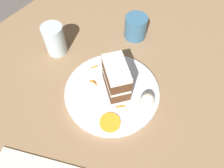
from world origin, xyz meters
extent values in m
plane|color=#4C4742|center=(0.00, 0.00, 0.00)|extent=(6.00, 6.00, 0.00)
cube|color=#846647|center=(0.00, 0.00, 0.02)|extent=(1.26, 1.06, 0.03)
cylinder|color=silver|center=(-0.04, -0.01, 0.04)|extent=(0.28, 0.28, 0.02)
cube|color=#4C2D19|center=(-0.03, -0.01, 0.07)|extent=(0.11, 0.12, 0.04)
cube|color=silver|center=(-0.03, -0.01, 0.09)|extent=(0.11, 0.12, 0.01)
cube|color=#4C2D19|center=(-0.03, -0.01, 0.12)|extent=(0.11, 0.12, 0.04)
cube|color=silver|center=(-0.03, -0.01, 0.14)|extent=(0.11, 0.12, 0.01)
ellipsoid|color=silver|center=(-0.02, -0.11, 0.07)|extent=(0.05, 0.04, 0.05)
cylinder|color=orange|center=(-0.13, -0.06, 0.05)|extent=(0.06, 0.06, 0.00)
cube|color=orange|center=(-0.01, 0.09, 0.05)|extent=(0.03, 0.02, 0.00)
cube|color=orange|center=(-0.05, 0.05, 0.05)|extent=(0.01, 0.02, 0.00)
cube|color=orange|center=(0.00, -0.10, 0.05)|extent=(0.03, 0.00, 0.00)
cube|color=orange|center=(-0.07, -0.06, 0.05)|extent=(0.02, 0.02, 0.00)
cube|color=orange|center=(-0.05, 0.06, 0.05)|extent=(0.01, 0.02, 0.00)
cylinder|color=silver|center=(-0.01, 0.25, 0.08)|extent=(0.07, 0.07, 0.11)
cylinder|color=silver|center=(-0.01, 0.25, 0.05)|extent=(0.06, 0.06, 0.04)
cylinder|color=#386684|center=(0.21, 0.07, 0.07)|extent=(0.08, 0.08, 0.08)
cylinder|color=#382314|center=(0.21, 0.07, 0.11)|extent=(0.07, 0.07, 0.01)
camera|label=1|loc=(-0.32, -0.21, 0.60)|focal=35.00mm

